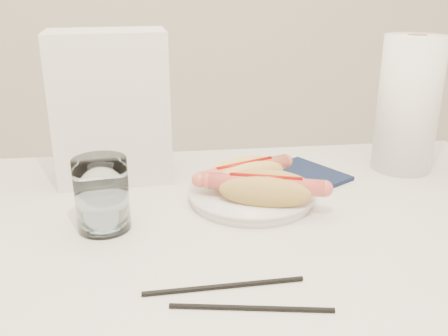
{
  "coord_description": "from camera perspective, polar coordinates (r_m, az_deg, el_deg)",
  "views": [
    {
      "loc": [
        -0.06,
        -0.65,
        1.11
      ],
      "look_at": [
        0.04,
        0.1,
        0.82
      ],
      "focal_mm": 40.59,
      "sensor_mm": 36.0,
      "label": 1
    }
  ],
  "objects": [
    {
      "name": "napkin_box",
      "position": [
        0.95,
        -12.59,
        6.66
      ],
      "size": [
        0.21,
        0.13,
        0.27
      ],
      "primitive_type": "cube",
      "rotation": [
        0.0,
        0.0,
        0.08
      ],
      "color": "silver",
      "rests_on": "table"
    },
    {
      "name": "table",
      "position": [
        0.78,
        -2.03,
        -11.82
      ],
      "size": [
        1.2,
        0.8,
        0.75
      ],
      "color": "silver",
      "rests_on": "ground"
    },
    {
      "name": "hotdog_right",
      "position": [
        0.82,
        4.71,
        -2.36
      ],
      "size": [
        0.18,
        0.11,
        0.05
      ],
      "rotation": [
        0.0,
        0.0,
        -0.31
      ],
      "color": "tan",
      "rests_on": "plate"
    },
    {
      "name": "navy_napkin",
      "position": [
        0.97,
        8.47,
        -0.95
      ],
      "size": [
        0.2,
        0.2,
        0.01
      ],
      "primitive_type": "cube",
      "rotation": [
        0.0,
        0.0,
        0.55
      ],
      "color": "#111B37",
      "rests_on": "table"
    },
    {
      "name": "hotdog_left",
      "position": [
        0.88,
        2.3,
        -0.68
      ],
      "size": [
        0.17,
        0.12,
        0.05
      ],
      "rotation": [
        0.0,
        0.0,
        0.41
      ],
      "color": "#EAC15D",
      "rests_on": "plate"
    },
    {
      "name": "chopstick_near",
      "position": [
        0.64,
        -0.0,
        -13.16
      ],
      "size": [
        0.2,
        0.01,
        0.01
      ],
      "primitive_type": "cylinder",
      "rotation": [
        0.0,
        1.57,
        0.04
      ],
      "color": "black",
      "rests_on": "table"
    },
    {
      "name": "plate",
      "position": [
        0.87,
        3.12,
        -3.18
      ],
      "size": [
        0.23,
        0.23,
        0.02
      ],
      "primitive_type": "cylinder",
      "rotation": [
        0.0,
        0.0,
        0.11
      ],
      "color": "white",
      "rests_on": "table"
    },
    {
      "name": "chopstick_far",
      "position": [
        0.61,
        3.11,
        -15.46
      ],
      "size": [
        0.19,
        0.04,
        0.01
      ],
      "primitive_type": "cylinder",
      "rotation": [
        0.0,
        1.57,
        -0.17
      ],
      "color": "black",
      "rests_on": "table"
    },
    {
      "name": "water_glass",
      "position": [
        0.78,
        -13.58,
        -2.91
      ],
      "size": [
        0.08,
        0.08,
        0.11
      ],
      "primitive_type": "cylinder",
      "color": "silver",
      "rests_on": "table"
    },
    {
      "name": "paper_towel_roll",
      "position": [
        1.04,
        20.04,
        6.73
      ],
      "size": [
        0.14,
        0.14,
        0.26
      ],
      "primitive_type": "cylinder",
      "rotation": [
        0.0,
        0.0,
        -0.2
      ],
      "color": "white",
      "rests_on": "table"
    }
  ]
}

